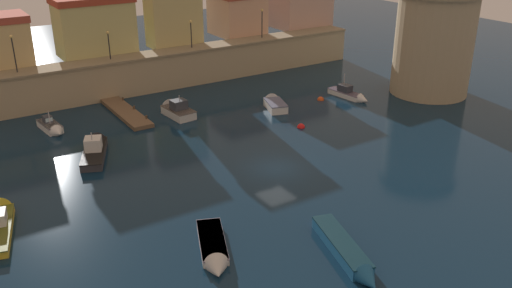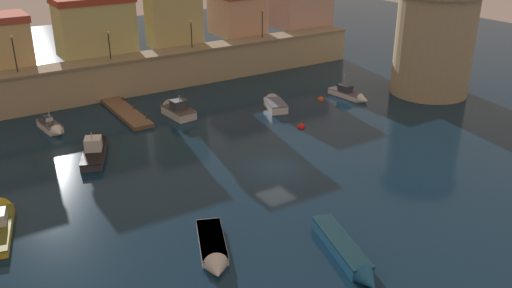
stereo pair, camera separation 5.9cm
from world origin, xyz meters
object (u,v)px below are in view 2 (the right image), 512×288
at_px(fortress_tower, 434,42).
at_px(moored_boat_7, 95,147).
at_px(quay_lamp_1, 109,40).
at_px(moored_boat_2, 214,252).
at_px(quay_lamp_2, 191,29).
at_px(moored_boat_3, 274,103).
at_px(quay_lamp_3, 262,19).
at_px(moored_boat_5, 52,127).
at_px(mooring_buoy_1, 321,100).
at_px(moored_boat_0, 175,109).
at_px(quay_lamp_0, 13,48).
at_px(moored_boat_1, 350,94).
at_px(mooring_buoy_0, 301,127).
at_px(moored_boat_6, 347,253).

distance_m(fortress_tower, moored_boat_7, 36.77).
bearing_deg(quay_lamp_1, moored_boat_2, -99.26).
height_order(quay_lamp_2, moored_boat_3, quay_lamp_2).
relative_size(quay_lamp_2, quay_lamp_3, 0.89).
relative_size(moored_boat_5, mooring_buoy_1, 6.00).
bearing_deg(fortress_tower, quay_lamp_3, 120.33).
bearing_deg(moored_boat_0, fortress_tower, -113.17).
height_order(quay_lamp_1, quay_lamp_3, quay_lamp_3).
bearing_deg(quay_lamp_0, quay_lamp_3, 0.00).
height_order(fortress_tower, moored_boat_1, fortress_tower).
relative_size(quay_lamp_2, mooring_buoy_0, 4.24).
distance_m(moored_boat_6, moored_boat_7, 24.16).
relative_size(quay_lamp_0, moored_boat_1, 0.68).
xyz_separation_m(moored_boat_0, mooring_buoy_1, (15.04, -4.29, -0.56)).
height_order(quay_lamp_0, mooring_buoy_1, quay_lamp_0).
bearing_deg(moored_boat_6, quay_lamp_1, -162.22).
relative_size(quay_lamp_0, moored_boat_6, 0.50).
xyz_separation_m(quay_lamp_1, moored_boat_6, (1.16, -36.75, -5.73)).
xyz_separation_m(fortress_tower, moored_boat_7, (-36.18, 3.94, -5.26)).
relative_size(moored_boat_6, mooring_buoy_0, 9.89).
bearing_deg(moored_boat_3, mooring_buoy_0, -171.15).
height_order(moored_boat_0, moored_boat_7, moored_boat_7).
height_order(moored_boat_3, moored_boat_5, moored_boat_5).
height_order(quay_lamp_3, mooring_buoy_1, quay_lamp_3).
height_order(moored_boat_0, moored_boat_6, moored_boat_0).
height_order(quay_lamp_3, moored_boat_6, quay_lamp_3).
xyz_separation_m(quay_lamp_2, mooring_buoy_1, (8.48, -13.31, -6.23)).
height_order(moored_boat_2, mooring_buoy_1, moored_boat_2).
relative_size(quay_lamp_2, moored_boat_5, 0.73).
bearing_deg(moored_boat_5, mooring_buoy_1, 69.81).
xyz_separation_m(quay_lamp_3, moored_boat_6, (-18.15, -36.75, -6.05)).
bearing_deg(quay_lamp_1, moored_boat_5, -140.03).
height_order(fortress_tower, quay_lamp_1, fortress_tower).
relative_size(quay_lamp_2, moored_boat_6, 0.43).
height_order(moored_boat_0, moored_boat_1, moored_boat_1).
distance_m(quay_lamp_2, moored_boat_6, 38.16).
relative_size(fortress_tower, moored_boat_2, 1.91).
bearing_deg(fortress_tower, moored_boat_7, 173.79).
relative_size(quay_lamp_0, mooring_buoy_0, 4.93).
relative_size(moored_boat_0, moored_boat_2, 0.83).
relative_size(quay_lamp_3, moored_boat_6, 0.48).
height_order(moored_boat_7, mooring_buoy_0, moored_boat_7).
bearing_deg(quay_lamp_3, moored_boat_0, -150.94).
height_order(quay_lamp_1, moored_boat_1, quay_lamp_1).
xyz_separation_m(moored_boat_2, moored_boat_7, (-1.22, 18.43, 0.23)).
height_order(moored_boat_1, mooring_buoy_0, moored_boat_1).
bearing_deg(quay_lamp_2, moored_boat_7, -139.34).
distance_m(moored_boat_1, moored_boat_6, 29.87).
xyz_separation_m(quay_lamp_3, moored_boat_1, (1.82, -14.54, -6.02)).
relative_size(quay_lamp_1, quay_lamp_2, 0.94).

